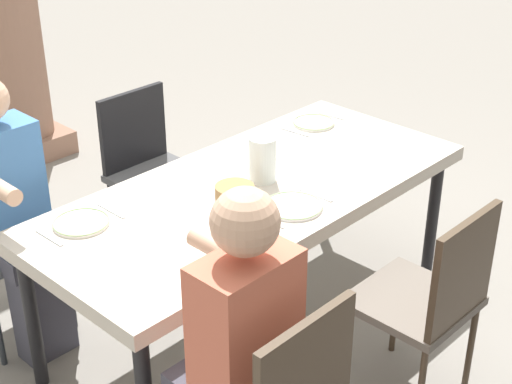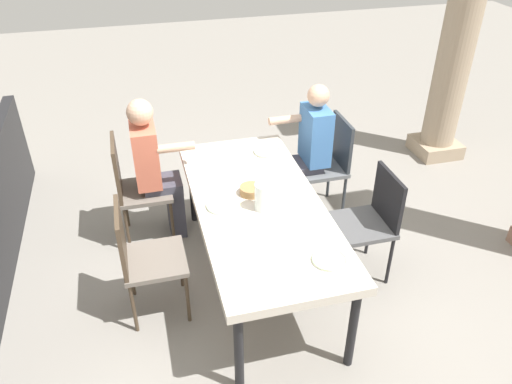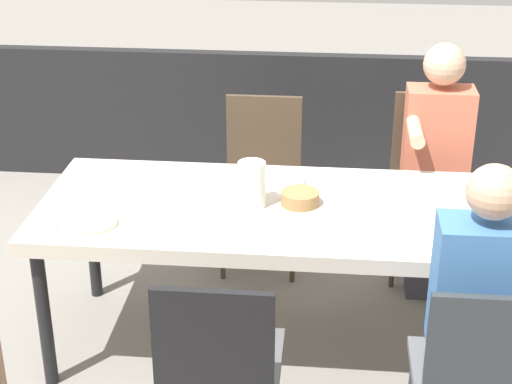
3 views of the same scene
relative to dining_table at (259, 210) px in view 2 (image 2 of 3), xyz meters
The scene contains 20 objects.
ground_plane 0.69m from the dining_table, ahead, with size 16.00×16.00×0.00m, color gray.
dining_table is the anchor object (origin of this frame).
chair_west_north 1.20m from the dining_table, 132.64° to the left, with size 0.44×0.44×0.94m.
chair_west_south 1.20m from the dining_table, 132.53° to the right, with size 0.44×0.44×0.97m.
chair_mid_north 0.89m from the dining_table, 82.86° to the left, with size 0.44×0.44×0.91m.
chair_mid_south 0.90m from the dining_table, 82.89° to the right, with size 0.44×0.44×0.93m.
diner_woman_green 1.05m from the dining_table, 140.41° to the left, with size 0.35×0.49×1.28m.
diner_man_white 1.06m from the dining_table, 139.57° to the right, with size 0.35×0.50×1.31m.
stone_column_near 3.06m from the dining_table, 121.37° to the left, with size 0.48×0.48×3.05m.
plate_0 0.77m from the dining_table, 159.72° to the left, with size 0.23×0.23×0.02m.
fork_0 0.91m from the dining_table, 162.98° to the left, with size 0.02×0.17×0.01m, color silver.
spoon_0 0.63m from the dining_table, 154.99° to the left, with size 0.02×0.17×0.01m, color silver.
plate_1 0.27m from the dining_table, 95.54° to the right, with size 0.25×0.25×0.02m.
fork_1 0.32m from the dining_table, 124.07° to the right, with size 0.02×0.17×0.01m, color silver.
spoon_1 0.29m from the dining_table, 64.25° to the right, with size 0.02×0.17×0.01m, color silver.
plate_2 0.78m from the dining_table, 19.73° to the left, with size 0.22×0.22×0.02m.
fork_2 0.64m from the dining_table, 24.30° to the left, with size 0.02×0.17×0.01m, color silver.
spoon_2 0.92m from the dining_table, 16.57° to the left, with size 0.02×0.17×0.01m, color silver.
water_pitcher 0.17m from the dining_table, ahead, with size 0.12×0.12×0.21m.
bread_basket 0.16m from the dining_table, behind, with size 0.17×0.17×0.06m, color #9E7547.
Camera 2 is at (2.95, -0.79, 2.85)m, focal length 35.51 mm.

